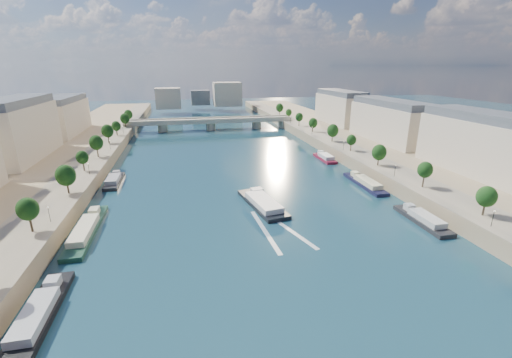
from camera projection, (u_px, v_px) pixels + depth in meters
name	position (u px, v px, depth m)	size (l,w,h in m)	color
ground	(240.00, 187.00, 124.82)	(700.00, 700.00, 0.00)	#0C2F37
quay_left	(18.00, 195.00, 109.70)	(44.00, 520.00, 5.00)	#9E8460
quay_right	(415.00, 168.00, 138.37)	(44.00, 520.00, 5.00)	#9E8460
pave_left	(68.00, 185.00, 111.88)	(14.00, 520.00, 0.10)	gray
pave_right	(382.00, 164.00, 134.58)	(14.00, 520.00, 0.10)	gray
trees_left	(73.00, 167.00, 112.42)	(4.80, 268.80, 8.26)	#382B1E
trees_right	(366.00, 146.00, 141.75)	(4.80, 268.80, 8.26)	#382B1E
lamps_left	(72.00, 186.00, 102.64)	(0.36, 200.36, 4.28)	black
lamps_right	(366.00, 155.00, 137.46)	(0.36, 200.36, 4.28)	black
buildings_right	(428.00, 128.00, 147.69)	(16.00, 226.00, 23.20)	beige
skyline	(205.00, 96.00, 324.52)	(79.00, 42.00, 22.00)	beige
bridge	(211.00, 123.00, 233.50)	(112.00, 12.00, 8.15)	#C1B79E
tour_barge	(262.00, 203.00, 107.40)	(11.78, 26.63, 3.64)	black
wake	(276.00, 229.00, 92.24)	(12.13, 26.03, 0.04)	silver
moored_barges_left	(48.00, 298.00, 63.76)	(5.00, 154.63, 3.60)	#1B213D
moored_barges_right	(434.00, 227.00, 91.78)	(5.00, 161.83, 3.60)	black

